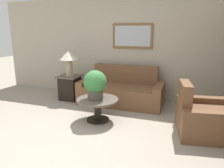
{
  "coord_description": "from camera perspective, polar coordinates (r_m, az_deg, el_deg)",
  "views": [
    {
      "loc": [
        1.64,
        -2.63,
        1.78
      ],
      "look_at": [
        0.08,
        1.81,
        0.6
      ],
      "focal_mm": 35.0,
      "sensor_mm": 36.0,
      "label": 1
    }
  ],
  "objects": [
    {
      "name": "ground_plane",
      "position": [
        3.58,
        -11.41,
        -16.13
      ],
      "size": [
        20.0,
        20.0,
        0.0
      ],
      "primitive_type": "plane",
      "color": "gray"
    },
    {
      "name": "wall_back",
      "position": [
        5.83,
        2.98,
        9.35
      ],
      "size": [
        7.32,
        0.09,
        2.6
      ],
      "color": "#B2A893",
      "rests_on": "ground_plane"
    },
    {
      "name": "couch_main",
      "position": [
        5.39,
        2.49,
        -2.04
      ],
      "size": [
        2.02,
        0.93,
        0.91
      ],
      "color": "brown",
      "rests_on": "ground_plane"
    },
    {
      "name": "armchair",
      "position": [
        4.16,
        23.01,
        -8.2
      ],
      "size": [
        1.07,
        1.1,
        0.91
      ],
      "rotation": [
        0.0,
        0.0,
        1.73
      ],
      "color": "brown",
      "rests_on": "ground_plane"
    },
    {
      "name": "coffee_table",
      "position": [
        4.36,
        -3.77,
        -5.45
      ],
      "size": [
        0.82,
        0.82,
        0.45
      ],
      "color": "black",
      "rests_on": "ground_plane"
    },
    {
      "name": "side_table",
      "position": [
        5.78,
        -10.9,
        -0.85
      ],
      "size": [
        0.53,
        0.53,
        0.63
      ],
      "color": "black",
      "rests_on": "ground_plane"
    },
    {
      "name": "table_lamp",
      "position": [
        5.64,
        -11.26,
        6.64
      ],
      "size": [
        0.45,
        0.45,
        0.63
      ],
      "color": "tan",
      "rests_on": "side_table"
    },
    {
      "name": "potted_plant_on_table",
      "position": [
        4.24,
        -4.4,
        0.04
      ],
      "size": [
        0.45,
        0.45,
        0.57
      ],
      "color": "#4C4742",
      "rests_on": "coffee_table"
    }
  ]
}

